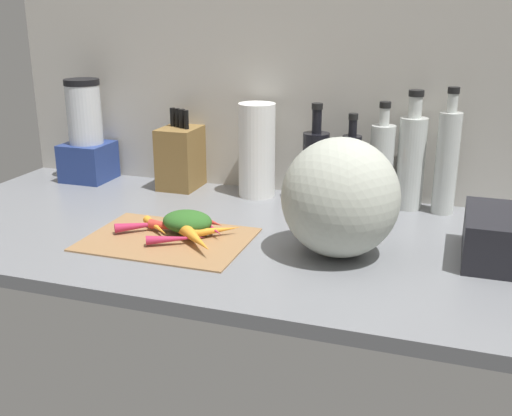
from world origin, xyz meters
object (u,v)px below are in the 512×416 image
carrot_2 (195,238)px  winter_squash (340,198)px  cutting_board (168,239)px  bottle_3 (411,160)px  carrot_4 (207,221)px  knife_block (181,157)px  carrot_0 (156,227)px  bottle_4 (447,161)px  carrot_6 (174,227)px  bottle_0 (315,166)px  carrot_7 (176,239)px  paper_towel_roll (257,150)px  carrot_1 (145,225)px  blender_appliance (86,138)px  carrot_5 (209,226)px  bottle_1 (351,169)px  carrot_3 (217,230)px  bottle_2 (381,165)px

carrot_2 → winter_squash: size_ratio=0.63×
cutting_board → bottle_3: bearing=40.0°
carrot_4 → knife_block: size_ratio=0.45×
carrot_0 → bottle_4: 76.54cm
carrot_6 → bottle_0: bottle_0 is taller
carrot_7 → knife_block: 49.63cm
carrot_2 → bottle_3: size_ratio=0.51×
cutting_board → paper_towel_roll: bearing=78.3°
carrot_4 → bottle_4: bearing=30.4°
carrot_1 → carrot_6: bearing=6.7°
winter_squash → blender_appliance: 94.25cm
cutting_board → carrot_5: bearing=40.5°
cutting_board → carrot_7: (3.64, -2.96, 1.48)cm
carrot_2 → paper_towel_roll: 44.99cm
cutting_board → bottle_4: bearing=34.7°
carrot_5 → bottle_1: bearing=49.2°
winter_squash → carrot_0: bearing=-178.2°
paper_towel_roll → bottle_3: size_ratio=0.84×
carrot_4 → winter_squash: (33.79, -5.43, 10.84)cm
carrot_1 → knife_block: (-8.49, 39.24, 7.46)cm
paper_towel_roll → bottle_4: bottle_4 is taller
winter_squash → paper_towel_roll: 48.04cm
bottle_1 → bottle_4: size_ratio=0.77×
carrot_3 → carrot_6: (-10.64, -1.40, 0.04)cm
bottle_3 → carrot_2: bearing=-133.1°
cutting_board → knife_block: (-15.95, 42.01, 9.01)cm
bottle_2 → carrot_0: bearing=-141.4°
carrot_0 → carrot_6: 4.36cm
carrot_0 → bottle_4: bearing=30.9°
blender_appliance → bottle_4: 107.82cm
blender_appliance → carrot_0: bearing=-41.0°
carrot_0 → winter_squash: size_ratio=0.47×
cutting_board → carrot_5: size_ratio=2.89×
carrot_2 → blender_appliance: 71.33cm
cutting_board → carrot_5: carrot_5 is taller
carrot_0 → bottle_2: 62.40cm
carrot_6 → bottle_3: size_ratio=0.41×
carrot_7 → carrot_2: bearing=2.6°
carrot_4 → carrot_6: bearing=-134.2°
knife_block → bottle_2: size_ratio=0.83×
cutting_board → bottle_3: 68.19cm
bottle_2 → carrot_1: bearing=-143.0°
knife_block → bottle_3: 67.33cm
carrot_5 → bottle_0: size_ratio=0.47×
carrot_3 → carrot_5: 3.20cm
carrot_4 → bottle_0: size_ratio=0.39×
paper_towel_roll → carrot_7: bearing=-96.3°
cutting_board → bottle_2: bearing=43.4°
knife_block → bottle_0: 42.10cm
bottle_4 → carrot_0: bearing=-149.1°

